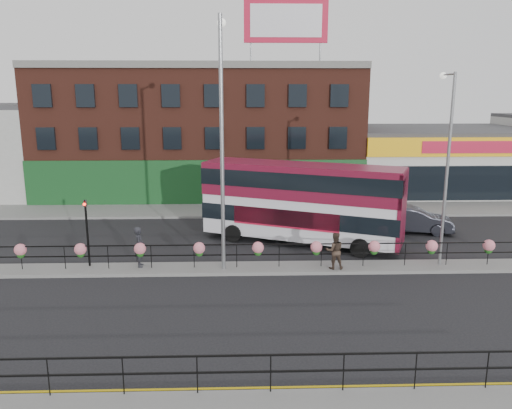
{
  "coord_description": "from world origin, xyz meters",
  "views": [
    {
      "loc": [
        -0.78,
        -22.35,
        8.16
      ],
      "look_at": [
        0.0,
        3.0,
        2.5
      ],
      "focal_mm": 35.0,
      "sensor_mm": 36.0,
      "label": 1
    }
  ],
  "objects_px": {
    "pedestrian_b": "(335,251)",
    "lamp_column_east": "(447,153)",
    "car": "(412,220)",
    "lamp_column_west": "(222,123)",
    "pedestrian_a": "(140,247)",
    "double_decker_bus": "(302,195)"
  },
  "relations": [
    {
      "from": "pedestrian_b",
      "to": "lamp_column_east",
      "type": "height_order",
      "value": "lamp_column_east"
    },
    {
      "from": "car",
      "to": "pedestrian_b",
      "type": "relative_size",
      "value": 2.81
    },
    {
      "from": "lamp_column_west",
      "to": "lamp_column_east",
      "type": "xyz_separation_m",
      "value": [
        10.33,
        0.21,
        -1.4
      ]
    },
    {
      "from": "car",
      "to": "pedestrian_a",
      "type": "xyz_separation_m",
      "value": [
        -15.05,
        -6.04,
        0.35
      ]
    },
    {
      "from": "pedestrian_b",
      "to": "lamp_column_west",
      "type": "height_order",
      "value": "lamp_column_west"
    },
    {
      "from": "pedestrian_a",
      "to": "pedestrian_b",
      "type": "height_order",
      "value": "pedestrian_a"
    },
    {
      "from": "double_decker_bus",
      "to": "pedestrian_b",
      "type": "height_order",
      "value": "double_decker_bus"
    },
    {
      "from": "double_decker_bus",
      "to": "lamp_column_west",
      "type": "height_order",
      "value": "lamp_column_west"
    },
    {
      "from": "car",
      "to": "lamp_column_east",
      "type": "xyz_separation_m",
      "value": [
        -0.77,
        -5.97,
        4.7
      ]
    },
    {
      "from": "pedestrian_b",
      "to": "lamp_column_west",
      "type": "bearing_deg",
      "value": -4.37
    },
    {
      "from": "double_decker_bus",
      "to": "lamp_column_east",
      "type": "relative_size",
      "value": 1.23
    },
    {
      "from": "pedestrian_b",
      "to": "lamp_column_east",
      "type": "bearing_deg",
      "value": -172.53
    },
    {
      "from": "lamp_column_east",
      "to": "car",
      "type": "bearing_deg",
      "value": 82.69
    },
    {
      "from": "lamp_column_west",
      "to": "pedestrian_a",
      "type": "bearing_deg",
      "value": 177.87
    },
    {
      "from": "lamp_column_west",
      "to": "lamp_column_east",
      "type": "relative_size",
      "value": 1.26
    },
    {
      "from": "car",
      "to": "pedestrian_a",
      "type": "distance_m",
      "value": 16.22
    },
    {
      "from": "lamp_column_east",
      "to": "pedestrian_b",
      "type": "bearing_deg",
      "value": -172.9
    },
    {
      "from": "double_decker_bus",
      "to": "car",
      "type": "relative_size",
      "value": 2.26
    },
    {
      "from": "double_decker_bus",
      "to": "pedestrian_a",
      "type": "height_order",
      "value": "double_decker_bus"
    },
    {
      "from": "double_decker_bus",
      "to": "pedestrian_a",
      "type": "xyz_separation_m",
      "value": [
        -8.12,
        -4.01,
        -1.6
      ]
    },
    {
      "from": "pedestrian_a",
      "to": "lamp_column_west",
      "type": "relative_size",
      "value": 0.17
    },
    {
      "from": "double_decker_bus",
      "to": "car",
      "type": "bearing_deg",
      "value": 16.33
    }
  ]
}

